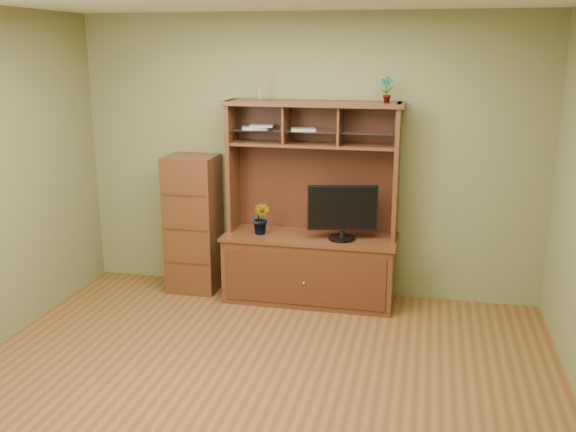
% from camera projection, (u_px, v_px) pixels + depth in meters
% --- Properties ---
extents(room, '(4.54, 4.04, 2.74)m').
position_uv_depth(room, '(251.00, 205.00, 4.30)').
color(room, brown).
rests_on(room, ground).
extents(media_hutch, '(1.66, 0.61, 1.90)m').
position_uv_depth(media_hutch, '(310.00, 248.00, 6.12)').
color(media_hutch, '#412312').
rests_on(media_hutch, room).
extents(monitor, '(0.64, 0.25, 0.51)m').
position_uv_depth(monitor, '(342.00, 211.00, 5.88)').
color(monitor, black).
rests_on(monitor, media_hutch).
extents(orchid_plant, '(0.21, 0.19, 0.32)m').
position_uv_depth(orchid_plant, '(261.00, 218.00, 6.07)').
color(orchid_plant, '#376021').
rests_on(orchid_plant, media_hutch).
extents(top_plant, '(0.12, 0.08, 0.23)m').
position_uv_depth(top_plant, '(386.00, 89.00, 5.68)').
color(top_plant, '#2E5D20').
rests_on(top_plant, media_hutch).
extents(reed_diffuser, '(0.06, 0.06, 0.31)m').
position_uv_depth(reed_diffuser, '(260.00, 87.00, 5.92)').
color(reed_diffuser, silver).
rests_on(reed_diffuser, media_hutch).
extents(magazines, '(0.73, 0.24, 0.04)m').
position_uv_depth(magazines, '(272.00, 128.00, 5.99)').
color(magazines, '#A4A4A9').
rests_on(magazines, media_hutch).
extents(side_cabinet, '(0.49, 0.44, 1.36)m').
position_uv_depth(side_cabinet, '(194.00, 224.00, 6.36)').
color(side_cabinet, '#412312').
rests_on(side_cabinet, room).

